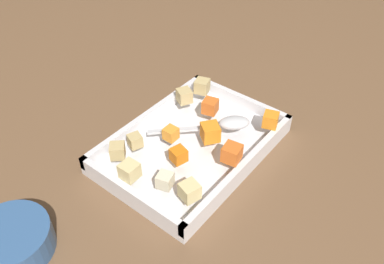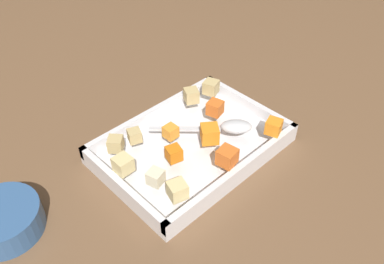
% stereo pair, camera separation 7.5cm
% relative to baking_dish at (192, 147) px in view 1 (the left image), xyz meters
% --- Properties ---
extents(ground_plane, '(4.00, 4.00, 0.00)m').
position_rel_baking_dish_xyz_m(ground_plane, '(0.01, -0.02, -0.01)').
color(ground_plane, brown).
extents(baking_dish, '(0.35, 0.25, 0.04)m').
position_rel_baking_dish_xyz_m(baking_dish, '(0.00, 0.00, 0.00)').
color(baking_dish, silver).
rests_on(baking_dish, ground_plane).
extents(carrot_chunk_corner_se, '(0.03, 0.03, 0.03)m').
position_rel_baking_dish_xyz_m(carrot_chunk_corner_se, '(-0.08, -0.01, 0.04)').
color(carrot_chunk_corner_se, orange).
rests_on(carrot_chunk_corner_se, baking_dish).
extents(carrot_chunk_near_right, '(0.03, 0.03, 0.03)m').
position_rel_baking_dish_xyz_m(carrot_chunk_near_right, '(0.07, 0.02, 0.04)').
color(carrot_chunk_near_right, orange).
rests_on(carrot_chunk_near_right, baking_dish).
extents(carrot_chunk_corner_nw, '(0.02, 0.02, 0.02)m').
position_rel_baking_dish_xyz_m(carrot_chunk_corner_nw, '(0.03, -0.03, 0.04)').
color(carrot_chunk_corner_nw, orange).
rests_on(carrot_chunk_corner_nw, baking_dish).
extents(carrot_chunk_under_handle, '(0.04, 0.04, 0.03)m').
position_rel_baking_dish_xyz_m(carrot_chunk_under_handle, '(-0.12, 0.10, 0.04)').
color(carrot_chunk_under_handle, orange).
rests_on(carrot_chunk_under_handle, baking_dish).
extents(carrot_chunk_corner_sw, '(0.04, 0.04, 0.03)m').
position_rel_baking_dish_xyz_m(carrot_chunk_corner_sw, '(0.01, 0.09, 0.04)').
color(carrot_chunk_corner_sw, orange).
rests_on(carrot_chunk_corner_sw, baking_dish).
extents(carrot_chunk_corner_ne, '(0.05, 0.05, 0.03)m').
position_rel_baking_dish_xyz_m(carrot_chunk_corner_ne, '(-0.02, 0.03, 0.04)').
color(carrot_chunk_corner_ne, orange).
rests_on(carrot_chunk_corner_ne, baking_dish).
extents(potato_chunk_rim_edge, '(0.03, 0.03, 0.03)m').
position_rel_baking_dish_xyz_m(potato_chunk_rim_edge, '(0.13, 0.04, 0.04)').
color(potato_chunk_rim_edge, beige).
rests_on(potato_chunk_rim_edge, baking_dish).
extents(potato_chunk_heap_top, '(0.04, 0.04, 0.03)m').
position_rel_baking_dish_xyz_m(potato_chunk_heap_top, '(0.12, 0.09, 0.04)').
color(potato_chunk_heap_top, '#E0CC89').
rests_on(potato_chunk_heap_top, baking_dish).
extents(potato_chunk_back_center, '(0.04, 0.04, 0.03)m').
position_rel_baking_dish_xyz_m(potato_chunk_back_center, '(-0.08, -0.08, 0.04)').
color(potato_chunk_back_center, tan).
rests_on(potato_chunk_back_center, baking_dish).
extents(potato_chunk_near_spoon, '(0.04, 0.04, 0.03)m').
position_rel_baking_dish_xyz_m(potato_chunk_near_spoon, '(0.13, -0.07, 0.04)').
color(potato_chunk_near_spoon, tan).
rests_on(potato_chunk_near_spoon, baking_dish).
extents(potato_chunk_near_left, '(0.03, 0.03, 0.03)m').
position_rel_baking_dish_xyz_m(potato_chunk_near_left, '(0.15, -0.02, 0.04)').
color(potato_chunk_near_left, '#E0CC89').
rests_on(potato_chunk_near_left, baking_dish).
extents(potato_chunk_far_left, '(0.03, 0.03, 0.02)m').
position_rel_baking_dish_xyz_m(potato_chunk_far_left, '(0.09, -0.07, 0.04)').
color(potato_chunk_far_left, tan).
rests_on(potato_chunk_far_left, baking_dish).
extents(potato_chunk_mid_left, '(0.04, 0.04, 0.03)m').
position_rel_baking_dish_xyz_m(potato_chunk_mid_left, '(-0.13, -0.07, 0.04)').
color(potato_chunk_mid_left, tan).
rests_on(potato_chunk_mid_left, baking_dish).
extents(serving_spoon, '(0.16, 0.16, 0.02)m').
position_rel_baking_dish_xyz_m(serving_spoon, '(-0.06, 0.04, 0.04)').
color(serving_spoon, silver).
rests_on(serving_spoon, baking_dish).
extents(small_prep_bowl, '(0.12, 0.12, 0.05)m').
position_rel_baking_dish_xyz_m(small_prep_bowl, '(0.35, -0.08, 0.01)').
color(small_prep_bowl, '#33598C').
rests_on(small_prep_bowl, ground_plane).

